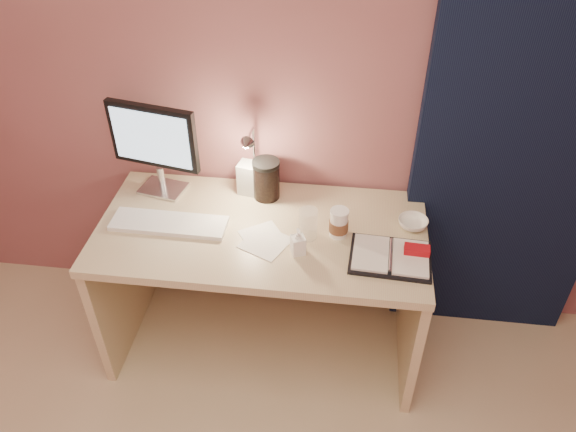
# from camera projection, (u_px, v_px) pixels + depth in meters

# --- Properties ---
(room) EXTENTS (3.50, 3.50, 3.50)m
(room) POSITION_uv_depth(u_px,v_px,m) (502.00, 122.00, 2.28)
(room) COLOR #C6B28E
(room) RESTS_ON ground
(desk) EXTENTS (1.40, 0.70, 0.73)m
(desk) POSITION_uv_depth(u_px,v_px,m) (265.00, 256.00, 2.58)
(desk) COLOR #C1B589
(desk) RESTS_ON ground
(monitor) EXTENTS (0.41, 0.18, 0.44)m
(monitor) POSITION_uv_depth(u_px,v_px,m) (155.00, 141.00, 2.44)
(monitor) COLOR silver
(monitor) RESTS_ON desk
(keyboard) EXTENTS (0.50, 0.15, 0.02)m
(keyboard) POSITION_uv_depth(u_px,v_px,m) (169.00, 223.00, 2.39)
(keyboard) COLOR white
(keyboard) RESTS_ON desk
(planner) EXTENTS (0.33, 0.26, 0.05)m
(planner) POSITION_uv_depth(u_px,v_px,m) (393.00, 256.00, 2.23)
(planner) COLOR black
(planner) RESTS_ON desk
(paper_b) EXTENTS (0.23, 0.23, 0.00)m
(paper_b) POSITION_uv_depth(u_px,v_px,m) (266.00, 243.00, 2.30)
(paper_b) COLOR white
(paper_b) RESTS_ON desk
(paper_c) EXTENTS (0.22, 0.22, 0.00)m
(paper_c) POSITION_uv_depth(u_px,v_px,m) (262.00, 237.00, 2.33)
(paper_c) COLOR white
(paper_c) RESTS_ON desk
(coffee_cup) EXTENTS (0.08, 0.08, 0.13)m
(coffee_cup) POSITION_uv_depth(u_px,v_px,m) (339.00, 224.00, 2.31)
(coffee_cup) COLOR white
(coffee_cup) RESTS_ON desk
(clear_cup) EXTENTS (0.08, 0.08, 0.13)m
(clear_cup) POSITION_uv_depth(u_px,v_px,m) (308.00, 224.00, 2.30)
(clear_cup) COLOR white
(clear_cup) RESTS_ON desk
(bowl) EXTENTS (0.16, 0.16, 0.04)m
(bowl) POSITION_uv_depth(u_px,v_px,m) (413.00, 223.00, 2.38)
(bowl) COLOR white
(bowl) RESTS_ON desk
(lotion_bottle) EXTENTS (0.07, 0.07, 0.12)m
(lotion_bottle) POSITION_uv_depth(u_px,v_px,m) (298.00, 241.00, 2.22)
(lotion_bottle) COLOR white
(lotion_bottle) RESTS_ON desk
(dark_jar) EXTENTS (0.12, 0.12, 0.17)m
(dark_jar) POSITION_uv_depth(u_px,v_px,m) (266.00, 181.00, 2.51)
(dark_jar) COLOR black
(dark_jar) RESTS_ON desk
(product_box) EXTENTS (0.11, 0.10, 0.15)m
(product_box) POSITION_uv_depth(u_px,v_px,m) (250.00, 178.00, 2.54)
(product_box) COLOR #AFAFAB
(product_box) RESTS_ON desk
(desk_lamp) EXTENTS (0.08, 0.20, 0.33)m
(desk_lamp) POSITION_uv_depth(u_px,v_px,m) (252.00, 158.00, 2.43)
(desk_lamp) COLOR silver
(desk_lamp) RESTS_ON desk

